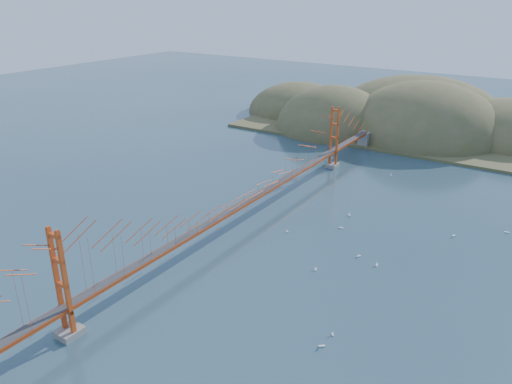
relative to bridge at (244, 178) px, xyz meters
The scene contains 14 objects.
ground 7.01m from the bridge, 90.00° to the right, with size 320.00×320.00×0.00m, color #2A4554.
bridge is the anchor object (origin of this frame).
far_headlands 68.73m from the bridge, 88.14° to the left, with size 84.00×58.00×25.00m.
sailboat_0 21.52m from the bridge, ahead, with size 0.48×0.56×0.65m.
sailboat_16 17.40m from the bridge, 43.20° to the left, with size 0.70×0.70×0.74m.
sailboat_1 17.13m from the bridge, 22.07° to the right, with size 0.50×0.54×0.60m.
sailboat_3 15.51m from the bridge, 26.75° to the left, with size 0.62×0.58×0.70m.
sailboat_6 27.69m from the bridge, 36.63° to the right, with size 0.54×0.54×0.58m.
sailboat_12 33.97m from the bridge, 70.74° to the left, with size 0.50×0.49×0.56m.
sailboat_8 37.54m from the bridge, 28.66° to the left, with size 0.65×0.55×0.74m.
sailboat_4 30.03m from the bridge, 25.39° to the left, with size 0.56×0.56×0.63m.
sailboat_14 18.95m from the bridge, ahead, with size 0.61×0.61×0.65m.
sailboat_extra_0 28.92m from the bridge, 40.34° to the right, with size 0.69×0.69×0.72m.
sailboat_extra_1 9.55m from the bridge, ahead, with size 0.55×0.55×0.62m.
Camera 1 is at (37.22, -53.54, 31.46)m, focal length 35.00 mm.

